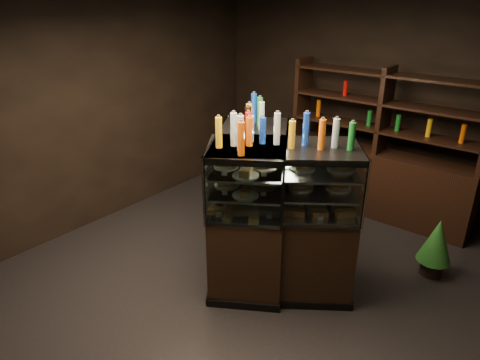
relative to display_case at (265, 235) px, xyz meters
The scene contains 7 objects.
ground 0.53m from the display_case, 90.27° to the left, with size 5.00×5.00×0.00m, color black.
room_shell 1.43m from the display_case, 90.27° to the left, with size 5.02×5.02×3.01m.
display_case is the anchor object (origin of this frame).
food_display 0.65m from the display_case, 101.55° to the right, with size 1.43×1.19×0.47m.
bottles_top 1.17m from the display_case, 78.45° to the left, with size 1.26×1.05×0.30m.
potted_conifer 1.82m from the display_case, 40.34° to the left, with size 0.35×0.35×0.75m.
back_shelving 2.19m from the display_case, 82.27° to the left, with size 2.50×0.45×2.00m.
Camera 1 is at (2.19, -3.26, 2.79)m, focal length 32.00 mm.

